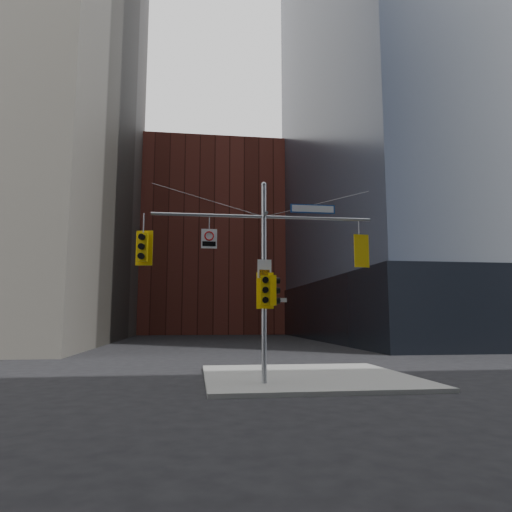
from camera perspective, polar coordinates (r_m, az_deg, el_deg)
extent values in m
plane|color=black|center=(14.37, 2.28, -17.28)|extent=(160.00, 160.00, 0.00)
cube|color=gray|center=(18.64, 6.38, -14.77)|extent=(8.00, 8.00, 0.15)
cube|color=black|center=(55.11, 26.08, -6.22)|extent=(36.40, 36.40, 6.00)
cube|color=brown|center=(72.92, -5.59, 1.58)|extent=(26.00, 20.00, 28.00)
cylinder|color=#92949A|center=(16.18, 1.01, -3.41)|extent=(0.18, 0.18, 7.20)
sphere|color=#92949A|center=(16.83, 0.98, 8.91)|extent=(0.20, 0.20, 0.20)
cylinder|color=#92949A|center=(16.36, -5.99, 5.10)|extent=(4.00, 0.11, 0.11)
cylinder|color=#92949A|center=(16.94, 7.71, 4.68)|extent=(4.00, 0.11, 0.11)
cylinder|color=#92949A|center=(16.19, 1.17, 5.19)|extent=(0.10, 0.70, 0.10)
cylinder|color=#92949A|center=(16.49, -5.96, 6.96)|extent=(4.00, 0.02, 1.12)
cylinder|color=#92949A|center=(17.06, 7.68, 6.49)|extent=(4.00, 0.02, 1.12)
cube|color=yellow|center=(16.24, -13.96, 1.07)|extent=(0.36, 0.28, 1.00)
cube|color=yellow|center=(16.40, -13.79, 0.98)|extent=(0.59, 0.14, 1.23)
cylinder|color=black|center=(16.11, -14.10, 2.33)|extent=(0.23, 0.18, 0.21)
cylinder|color=black|center=(16.18, -14.03, 2.29)|extent=(0.18, 0.05, 0.18)
cylinder|color=black|center=(16.06, -14.14, 1.17)|extent=(0.23, 0.18, 0.21)
cylinder|color=black|center=(16.13, -14.07, 1.13)|extent=(0.18, 0.05, 0.18)
cylinder|color=black|center=(16.01, -14.18, -0.01)|extent=(0.23, 0.18, 0.21)
cylinder|color=#0CE559|center=(16.08, -14.10, -0.04)|extent=(0.18, 0.05, 0.18)
cube|color=yellow|center=(17.20, 12.80, 0.55)|extent=(0.34, 0.26, 0.98)
cube|color=yellow|center=(17.05, 13.06, 0.63)|extent=(0.58, 0.10, 1.21)
cylinder|color=black|center=(17.41, 12.49, 1.53)|extent=(0.22, 0.17, 0.20)
cylinder|color=black|center=(17.35, 12.60, 1.57)|extent=(0.18, 0.04, 0.18)
cylinder|color=black|center=(17.36, 12.52, 0.47)|extent=(0.22, 0.17, 0.20)
cylinder|color=black|center=(17.30, 12.63, 0.50)|extent=(0.18, 0.04, 0.18)
cylinder|color=black|center=(17.32, 12.55, -0.60)|extent=(0.22, 0.17, 0.20)
cylinder|color=black|center=(17.26, 12.67, -0.57)|extent=(0.18, 0.04, 0.18)
cube|color=yellow|center=(16.21, 1.99, -4.33)|extent=(0.28, 0.37, 1.07)
cylinder|color=black|center=(16.29, 2.68, -3.09)|extent=(0.19, 0.24, 0.22)
cylinder|color=black|center=(16.26, 2.40, -3.08)|extent=(0.04, 0.20, 0.19)
cylinder|color=black|center=(16.26, 2.69, -4.34)|extent=(0.19, 0.24, 0.22)
cylinder|color=black|center=(16.24, 2.41, -4.34)|extent=(0.04, 0.20, 0.19)
cylinder|color=black|center=(16.25, 2.69, -5.60)|extent=(0.19, 0.24, 0.22)
cylinder|color=black|center=(16.22, 2.41, -5.60)|extent=(0.04, 0.20, 0.19)
cube|color=yellow|center=(15.89, 1.16, -4.31)|extent=(0.36, 0.27, 1.03)
cube|color=yellow|center=(16.06, 1.13, -4.34)|extent=(0.61, 0.11, 1.27)
cylinder|color=black|center=(15.71, 1.19, -3.02)|extent=(0.23, 0.18, 0.22)
cylinder|color=black|center=(15.79, 1.17, -3.04)|extent=(0.19, 0.04, 0.19)
cylinder|color=black|center=(15.69, 1.19, -4.26)|extent=(0.23, 0.18, 0.22)
cylinder|color=black|center=(15.77, 1.18, -4.28)|extent=(0.19, 0.04, 0.19)
cylinder|color=black|center=(15.67, 1.19, -5.52)|extent=(0.23, 0.18, 0.22)
cylinder|color=black|center=(15.75, 1.18, -5.53)|extent=(0.19, 0.04, 0.19)
cube|color=navy|center=(16.97, 7.10, 5.86)|extent=(1.67, 0.05, 0.32)
cube|color=silver|center=(16.94, 7.12, 5.88)|extent=(1.57, 0.02, 0.25)
cube|color=silver|center=(16.17, -5.88, 2.17)|extent=(0.56, 0.04, 0.70)
torus|color=#B20A0A|center=(16.17, -5.88, 2.50)|extent=(0.34, 0.06, 0.34)
cube|color=black|center=(16.12, -5.89, 1.53)|extent=(0.46, 0.02, 0.17)
cube|color=silver|center=(16.11, 1.07, -1.61)|extent=(0.50, 0.07, 0.66)
cube|color=#D88C00|center=(16.07, 1.08, -2.25)|extent=(0.36, 0.04, 0.29)
cube|color=silver|center=(16.22, 2.59, -5.53)|extent=(0.72, 0.11, 0.14)
cube|color=#145926|center=(16.59, 0.78, -5.95)|extent=(0.07, 0.76, 0.15)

